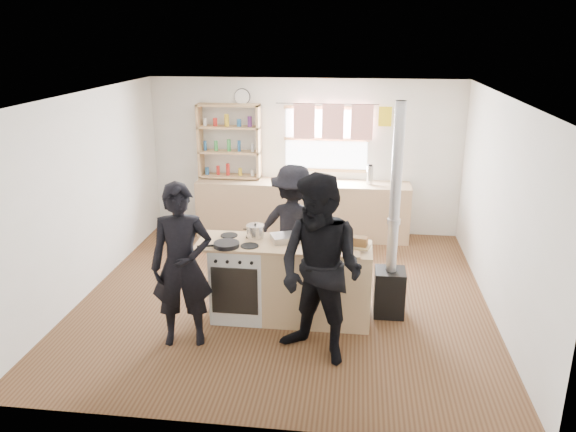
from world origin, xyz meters
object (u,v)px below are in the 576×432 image
at_px(cooking_island, 291,281).
at_px(person_near_right, 321,271).
at_px(roast_tray, 286,238).
at_px(stockpot_stove, 255,231).
at_px(bread_board, 357,243).
at_px(person_near_left, 182,266).
at_px(skillet_greens, 226,244).
at_px(thermos, 370,175).
at_px(stockpot_counter, 323,234).
at_px(flue_heater, 391,264).
at_px(person_far, 294,228).

relative_size(cooking_island, person_near_right, 1.02).
distance_m(roast_tray, stockpot_stove, 0.37).
relative_size(bread_board, person_near_left, 0.18).
bearing_deg(skillet_greens, thermos, 61.61).
bearing_deg(person_near_right, person_near_left, -155.46).
bearing_deg(stockpot_counter, cooking_island, -167.18).
xyz_separation_m(cooking_island, person_near_right, (0.38, -0.79, 0.50)).
relative_size(stockpot_stove, flue_heater, 0.08).
bearing_deg(person_far, stockpot_counter, 129.19).
bearing_deg(stockpot_stove, person_near_right, -48.56).
xyz_separation_m(flue_heater, person_far, (-1.20, 0.62, 0.17)).
relative_size(stockpot_counter, person_near_left, 0.17).
relative_size(roast_tray, stockpot_counter, 1.31).
distance_m(stockpot_stove, stockpot_counter, 0.78).
bearing_deg(cooking_island, skillet_greens, -164.24).
bearing_deg(stockpot_stove, stockpot_counter, -4.07).
bearing_deg(stockpot_counter, stockpot_stove, 175.93).
bearing_deg(stockpot_stove, cooking_island, -17.41).
bearing_deg(bread_board, person_far, 132.76).
relative_size(stockpot_stove, person_near_left, 0.12).
height_order(bread_board, person_far, person_far).
bearing_deg(person_near_left, roast_tray, 24.34).
height_order(thermos, stockpot_stove, thermos).
bearing_deg(person_near_right, thermos, 111.35).
xyz_separation_m(thermos, flue_heater, (0.23, -2.54, -0.41)).
distance_m(stockpot_stove, person_near_left, 1.02).
bearing_deg(person_near_left, person_near_right, -16.59).
bearing_deg(flue_heater, person_near_left, -158.04).
distance_m(thermos, flue_heater, 2.58).
bearing_deg(bread_board, person_near_right, -114.64).
bearing_deg(person_near_right, person_far, 135.19).
bearing_deg(bread_board, stockpot_counter, 165.16).
relative_size(skillet_greens, roast_tray, 0.92).
relative_size(skillet_greens, flue_heater, 0.14).
relative_size(skillet_greens, bread_board, 1.12).
bearing_deg(flue_heater, stockpot_stove, -176.55).
height_order(person_near_left, person_near_right, person_near_right).
relative_size(cooking_island, skillet_greens, 5.51).
bearing_deg(person_near_right, bread_board, 95.09).
height_order(roast_tray, stockpot_counter, stockpot_counter).
bearing_deg(roast_tray, skillet_greens, -157.84).
bearing_deg(skillet_greens, person_near_right, -28.73).
bearing_deg(stockpot_stove, flue_heater, 3.45).
distance_m(skillet_greens, person_far, 1.22).
height_order(roast_tray, person_near_right, person_near_right).
height_order(thermos, stockpot_counter, thermos).
bearing_deg(person_near_left, skillet_greens, 39.98).
relative_size(stockpot_counter, person_near_right, 0.15).
height_order(thermos, cooking_island, thermos).
distance_m(person_near_right, person_far, 1.70).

